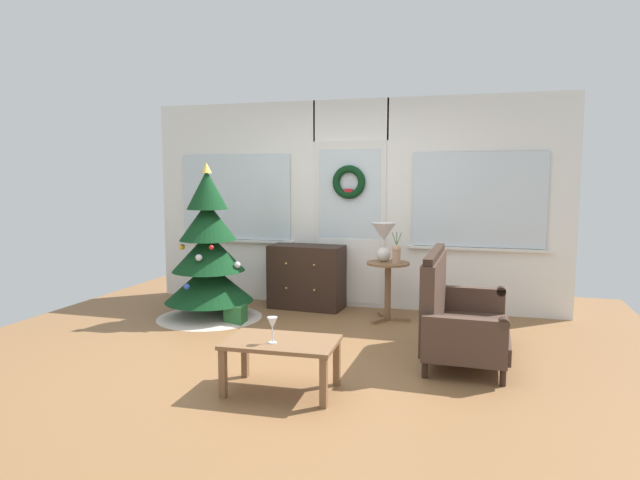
# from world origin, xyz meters

# --- Properties ---
(ground_plane) EXTENTS (6.76, 6.76, 0.00)m
(ground_plane) POSITION_xyz_m (0.00, 0.00, 0.00)
(ground_plane) COLOR brown
(back_wall_with_door) EXTENTS (5.20, 0.19, 2.55)m
(back_wall_with_door) POSITION_xyz_m (0.00, 2.08, 1.28)
(back_wall_with_door) COLOR white
(back_wall_with_door) RESTS_ON ground
(christmas_tree) EXTENTS (1.21, 1.21, 1.78)m
(christmas_tree) POSITION_xyz_m (-1.42, 1.04, 0.66)
(christmas_tree) COLOR #4C331E
(christmas_tree) RESTS_ON ground
(dresser_cabinet) EXTENTS (0.92, 0.48, 0.78)m
(dresser_cabinet) POSITION_xyz_m (-0.48, 1.79, 0.39)
(dresser_cabinet) COLOR black
(dresser_cabinet) RESTS_ON ground
(settee_sofa) EXTENTS (0.74, 1.37, 0.96)m
(settee_sofa) POSITION_xyz_m (1.37, 0.38, 0.38)
(settee_sofa) COLOR black
(settee_sofa) RESTS_ON ground
(side_table) EXTENTS (0.50, 0.48, 0.66)m
(side_table) POSITION_xyz_m (0.58, 1.48, 0.47)
(side_table) COLOR brown
(side_table) RESTS_ON ground
(table_lamp) EXTENTS (0.28, 0.28, 0.44)m
(table_lamp) POSITION_xyz_m (0.52, 1.52, 0.95)
(table_lamp) COLOR silver
(table_lamp) RESTS_ON side_table
(flower_vase) EXTENTS (0.11, 0.10, 0.35)m
(flower_vase) POSITION_xyz_m (0.68, 1.42, 0.78)
(flower_vase) COLOR tan
(flower_vase) RESTS_ON side_table
(coffee_table) EXTENTS (0.86, 0.55, 0.40)m
(coffee_table) POSITION_xyz_m (0.14, -0.82, 0.34)
(coffee_table) COLOR brown
(coffee_table) RESTS_ON ground
(wine_glass) EXTENTS (0.08, 0.08, 0.20)m
(wine_glass) POSITION_xyz_m (0.10, -0.90, 0.54)
(wine_glass) COLOR silver
(wine_glass) RESTS_ON coffee_table
(gift_box) EXTENTS (0.21, 0.19, 0.21)m
(gift_box) POSITION_xyz_m (-1.01, 0.87, 0.10)
(gift_box) COLOR #266633
(gift_box) RESTS_ON ground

